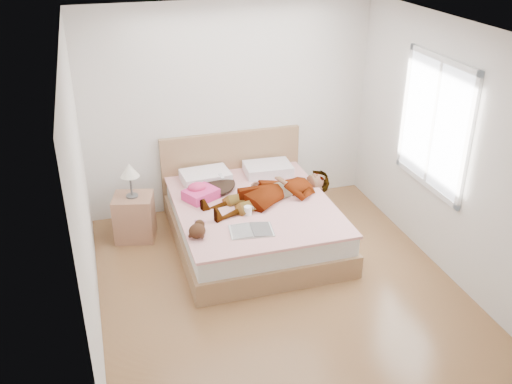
# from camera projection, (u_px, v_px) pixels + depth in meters

# --- Properties ---
(ground) EXTENTS (4.00, 4.00, 0.00)m
(ground) POSITION_uv_depth(u_px,v_px,m) (279.00, 288.00, 5.89)
(ground) COLOR #56331B
(ground) RESTS_ON ground
(woman) EXTENTS (1.79, 1.08, 0.23)m
(woman) POSITION_uv_depth(u_px,v_px,m) (272.00, 189.00, 6.55)
(woman) COLOR silver
(woman) RESTS_ON bed
(hair) EXTENTS (0.61, 0.69, 0.09)m
(hair) POSITION_uv_depth(u_px,v_px,m) (215.00, 184.00, 6.82)
(hair) COLOR black
(hair) RESTS_ON bed
(phone) EXTENTS (0.06, 0.09, 0.05)m
(phone) POSITION_uv_depth(u_px,v_px,m) (221.00, 176.00, 6.74)
(phone) COLOR silver
(phone) RESTS_ON bed
(room_shell) EXTENTS (4.00, 4.00, 4.00)m
(room_shell) POSITION_uv_depth(u_px,v_px,m) (434.00, 124.00, 5.93)
(room_shell) COLOR white
(room_shell) RESTS_ON ground
(bed) EXTENTS (1.80, 2.08, 1.00)m
(bed) POSITION_uv_depth(u_px,v_px,m) (251.00, 218.00, 6.66)
(bed) COLOR brown
(bed) RESTS_ON ground
(towel) EXTENTS (0.45, 0.42, 0.19)m
(towel) POSITION_uv_depth(u_px,v_px,m) (200.00, 193.00, 6.55)
(towel) COLOR #FA449B
(towel) RESTS_ON bed
(magazine) EXTENTS (0.49, 0.35, 0.03)m
(magazine) POSITION_uv_depth(u_px,v_px,m) (251.00, 231.00, 5.91)
(magazine) COLOR silver
(magazine) RESTS_ON bed
(coffee_mug) EXTENTS (0.13, 0.12, 0.10)m
(coffee_mug) POSITION_uv_depth(u_px,v_px,m) (248.00, 210.00, 6.22)
(coffee_mug) COLOR white
(coffee_mug) RESTS_ON bed
(plush_toy) EXTENTS (0.24, 0.29, 0.14)m
(plush_toy) POSITION_uv_depth(u_px,v_px,m) (198.00, 230.00, 5.79)
(plush_toy) COLOR black
(plush_toy) RESTS_ON bed
(nightstand) EXTENTS (0.52, 0.49, 0.96)m
(nightstand) POSITION_uv_depth(u_px,v_px,m) (134.00, 214.00, 6.66)
(nightstand) COLOR brown
(nightstand) RESTS_ON ground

